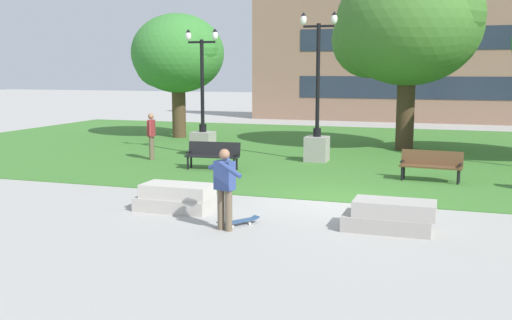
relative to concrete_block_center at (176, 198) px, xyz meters
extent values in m
plane|color=#A3A09B|center=(3.42, 2.07, -0.31)|extent=(140.00, 140.00, 0.00)
cube|color=#3D752D|center=(3.42, 12.07, -0.30)|extent=(40.00, 20.00, 0.02)
cube|color=#B2ADA3|center=(-0.04, 0.00, -0.15)|extent=(1.80, 0.90, 0.32)
cube|color=#BBB6AB|center=(0.04, 0.00, 0.17)|extent=(1.66, 0.83, 0.32)
cube|color=#9E9991|center=(4.94, -0.24, -0.15)|extent=(1.80, 0.90, 0.32)
cube|color=#A6A098|center=(5.09, -0.24, 0.17)|extent=(1.66, 0.83, 0.32)
cylinder|color=brown|center=(1.65, -1.26, 0.12)|extent=(0.15, 0.15, 0.86)
cylinder|color=brown|center=(1.84, -1.32, 0.12)|extent=(0.15, 0.15, 0.86)
cube|color=#334784|center=(1.75, -1.29, 0.85)|extent=(0.45, 0.34, 0.60)
cylinder|color=#334784|center=(1.50, -0.96, 1.04)|extent=(0.55, 0.25, 0.32)
cylinder|color=#334784|center=(2.00, -1.61, 1.04)|extent=(0.55, 0.25, 0.32)
sphere|color=#9E7051|center=(1.75, -1.29, 1.29)|extent=(0.22, 0.22, 0.22)
cube|color=#2D4C75|center=(1.87, -0.82, -0.22)|extent=(0.63, 0.77, 0.02)
cube|color=#2D4C75|center=(2.13, -0.46, -0.20)|extent=(0.23, 0.21, 0.06)
cube|color=#2D4C75|center=(1.61, -1.19, -0.20)|extent=(0.23, 0.21, 0.06)
cylinder|color=silver|center=(1.91, -0.58, -0.28)|extent=(0.06, 0.06, 0.06)
cylinder|color=silver|center=(2.09, -0.71, -0.28)|extent=(0.06, 0.06, 0.06)
cylinder|color=silver|center=(1.65, -0.94, -0.28)|extent=(0.06, 0.06, 0.06)
cylinder|color=silver|center=(1.83, -1.06, -0.28)|extent=(0.06, 0.06, 0.06)
cube|color=black|center=(-1.39, 5.61, 0.15)|extent=(1.83, 0.58, 0.05)
cube|color=black|center=(-1.41, 5.86, 0.38)|extent=(1.80, 0.26, 0.46)
cube|color=black|center=(-2.23, 5.54, 0.27)|extent=(0.09, 0.40, 0.04)
cube|color=black|center=(-0.56, 5.67, 0.27)|extent=(0.09, 0.40, 0.04)
cylinder|color=black|center=(-2.18, 5.38, -0.08)|extent=(0.07, 0.07, 0.41)
cylinder|color=black|center=(-0.58, 5.51, -0.08)|extent=(0.07, 0.07, 0.41)
cylinder|color=black|center=(-2.20, 5.70, -0.08)|extent=(0.07, 0.07, 0.41)
cylinder|color=black|center=(-0.61, 5.83, -0.08)|extent=(0.07, 0.07, 0.41)
cube|color=brown|center=(5.58, 5.66, 0.15)|extent=(1.83, 0.59, 0.05)
cube|color=brown|center=(5.60, 5.91, 0.38)|extent=(1.80, 0.28, 0.46)
cube|color=black|center=(4.74, 5.73, 0.27)|extent=(0.09, 0.40, 0.04)
cube|color=black|center=(6.41, 5.59, 0.27)|extent=(0.09, 0.40, 0.04)
cylinder|color=black|center=(4.77, 5.57, -0.08)|extent=(0.07, 0.07, 0.41)
cylinder|color=black|center=(6.36, 5.43, -0.08)|extent=(0.07, 0.07, 0.41)
cylinder|color=black|center=(4.79, 5.88, -0.08)|extent=(0.07, 0.07, 0.41)
cylinder|color=black|center=(6.39, 5.75, -0.08)|extent=(0.07, 0.07, 0.41)
cube|color=gray|center=(1.50, 8.52, 0.16)|extent=(0.80, 0.80, 0.90)
cylinder|color=black|center=(1.50, 8.52, 0.76)|extent=(0.28, 0.28, 0.30)
cylinder|color=black|center=(1.50, 8.52, 2.61)|extent=(0.14, 0.14, 4.00)
cube|color=black|center=(1.50, 8.52, 4.51)|extent=(1.10, 0.08, 0.08)
ellipsoid|color=white|center=(0.95, 8.52, 4.75)|extent=(0.22, 0.22, 0.36)
cone|color=black|center=(0.95, 8.52, 4.95)|extent=(0.20, 0.20, 0.13)
ellipsoid|color=white|center=(2.05, 8.52, 4.75)|extent=(0.22, 0.22, 0.36)
cone|color=black|center=(2.05, 8.52, 4.95)|extent=(0.20, 0.20, 0.13)
cube|color=gray|center=(-3.08, 8.75, 0.16)|extent=(0.80, 0.80, 0.90)
cylinder|color=black|center=(-3.08, 8.75, 0.76)|extent=(0.28, 0.28, 0.30)
cylinder|color=black|center=(-3.08, 8.75, 2.38)|extent=(0.14, 0.14, 3.53)
cube|color=black|center=(-3.08, 8.75, 4.04)|extent=(1.10, 0.08, 0.08)
ellipsoid|color=white|center=(-3.63, 8.75, 4.28)|extent=(0.22, 0.22, 0.36)
cone|color=black|center=(-3.63, 8.75, 4.48)|extent=(0.20, 0.20, 0.13)
ellipsoid|color=white|center=(-2.53, 8.75, 4.28)|extent=(0.22, 0.22, 0.36)
cone|color=black|center=(-2.53, 8.75, 4.48)|extent=(0.20, 0.20, 0.13)
cylinder|color=#42301E|center=(4.25, 12.80, 1.47)|extent=(0.73, 0.73, 3.52)
ellipsoid|color=#42752D|center=(4.25, 12.80, 4.85)|extent=(5.88, 5.88, 5.00)
sphere|color=#42752D|center=(2.63, 13.39, 4.26)|extent=(3.23, 3.23, 3.23)
sphere|color=#42752D|center=(5.72, 12.21, 5.14)|extent=(2.94, 2.94, 2.94)
cylinder|color=#4C3823|center=(-6.63, 14.03, 1.14)|extent=(0.66, 0.66, 2.85)
ellipsoid|color=#387F33|center=(-6.63, 14.03, 3.79)|extent=(4.46, 4.46, 3.79)
sphere|color=#387F33|center=(-7.86, 14.47, 3.34)|extent=(2.45, 2.45, 2.45)
sphere|color=#387F33|center=(-5.51, 13.58, 4.01)|extent=(2.23, 2.23, 2.23)
cylinder|color=brown|center=(-4.37, 6.94, 0.14)|extent=(0.15, 0.15, 0.86)
cylinder|color=brown|center=(-4.43, 7.13, 0.14)|extent=(0.15, 0.15, 0.86)
cube|color=maroon|center=(-4.40, 7.04, 0.87)|extent=(0.35, 0.45, 0.60)
cylinder|color=maroon|center=(-4.33, 6.80, 0.90)|extent=(0.13, 0.15, 0.56)
cylinder|color=maroon|center=(-4.48, 7.28, 0.90)|extent=(0.13, 0.15, 0.56)
sphere|color=#9E7051|center=(-4.40, 7.04, 1.31)|extent=(0.22, 0.22, 0.22)
cube|color=#8E6B56|center=(6.40, 26.57, 4.65)|extent=(26.66, 1.00, 9.91)
cube|color=#232D3D|center=(6.40, 26.06, 1.89)|extent=(19.99, 0.03, 1.40)
cube|color=#232D3D|center=(6.40, 26.06, 4.89)|extent=(19.99, 0.03, 1.40)
camera|label=1|loc=(6.17, -12.57, 3.00)|focal=42.00mm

